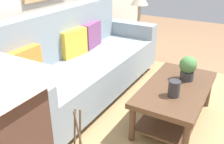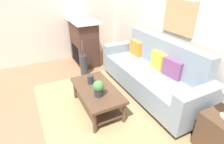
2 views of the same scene
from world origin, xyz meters
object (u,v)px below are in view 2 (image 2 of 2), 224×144
Objects in this scene: throw_pillow_orange at (136,48)px; tabletop_vase at (91,79)px; potted_plant_tabletop at (99,88)px; framed_painting at (179,17)px; floor_vase at (84,65)px; throw_pillow_plum at (173,69)px; throw_pillow_mustard at (158,60)px; fireplace at (84,42)px; couch at (152,73)px; coffee_table at (97,94)px; side_table at (220,134)px.

tabletop_vase is at bearing -66.68° from throw_pillow_orange.
framed_painting is (-0.20, 1.66, 0.87)m from potted_plant_tabletop.
throw_pillow_orange is 0.51× the size of framed_painting.
framed_painting is (1.33, 1.39, 1.20)m from floor_vase.
floor_vase is 2.27m from framed_painting.
throw_pillow_plum is 2.05m from floor_vase.
throw_pillow_mustard is 2.13m from fireplace.
couch is at bearing -90.00° from framed_painting.
throw_pillow_mustard is 1.32m from coffee_table.
potted_plant_tabletop reaches higher than side_table.
throw_pillow_plum reaches higher than side_table.
throw_pillow_plum is (1.14, 0.00, 0.00)m from throw_pillow_orange.
throw_pillow_orange is (-0.76, 0.12, 0.25)m from couch.
side_table is at bearing 33.54° from tabletop_vase.
framed_painting is (-1.50, 0.52, 1.16)m from side_table.
fireplace reaches higher than throw_pillow_orange.
fireplace is at bearing -146.55° from throw_pillow_orange.
potted_plant_tabletop is at bearing -53.95° from throw_pillow_orange.
potted_plant_tabletop reaches higher than coffee_table.
framed_painting reaches higher than tabletop_vase.
side_table is (1.69, 1.12, -0.23)m from tabletop_vase.
throw_pillow_orange and throw_pillow_mustard have the same top height.
floor_vase is at bearing -118.41° from throw_pillow_orange.
throw_pillow_orange is 1.63m from potted_plant_tabletop.
floor_vase is 0.69× the size of framed_painting.
throw_pillow_plum is 0.51× the size of framed_painting.
couch is at bearing 177.98° from side_table.
fireplace is (-3.47, -0.63, 0.31)m from side_table.
throw_pillow_orange is 1.14m from throw_pillow_plum.
throw_pillow_mustard reaches higher than coffee_table.
framed_painting is (1.98, 1.15, 0.86)m from fireplace.
side_table is at bearing 36.27° from coffee_table.
side_table is (1.50, -0.05, -0.15)m from couch.
framed_painting is (0.00, 0.47, 1.01)m from couch.
side_table is (1.30, 1.14, -0.29)m from potted_plant_tabletop.
fireplace reaches higher than potted_plant_tabletop.
couch is 6.65× the size of throw_pillow_plum.
couch is at bearing 99.57° from potted_plant_tabletop.
floor_vase is at bearing 170.23° from potted_plant_tabletop.
tabletop_vase is (-0.20, -1.18, 0.08)m from couch.
throw_pillow_mustard is 1.34m from potted_plant_tabletop.
throw_pillow_mustard is 0.38m from throw_pillow_plum.
coffee_table is at bearing -143.73° from side_table.
fireplace is at bearing 166.75° from potted_plant_tabletop.
potted_plant_tabletop is at bearing -13.25° from fireplace.
throw_pillow_mustard reaches higher than floor_vase.
side_table is (1.50, -0.18, -0.40)m from throw_pillow_mustard.
coffee_table is 1.85m from side_table.
side_table is (2.25, -0.18, -0.40)m from throw_pillow_orange.
framed_painting is (0.76, 0.34, 0.76)m from throw_pillow_orange.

